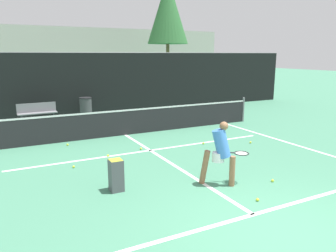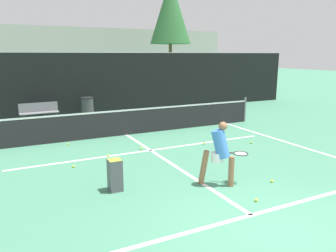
# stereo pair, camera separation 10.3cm
# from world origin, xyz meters

# --- Properties ---
(ground_plane) EXTENTS (100.00, 100.00, 0.00)m
(ground_plane) POSITION_xyz_m (0.00, 0.00, 0.00)
(ground_plane) COLOR #427F60
(court_baseline_near) EXTENTS (11.00, 0.10, 0.01)m
(court_baseline_near) POSITION_xyz_m (0.00, 0.64, 0.00)
(court_baseline_near) COLOR white
(court_baseline_near) RESTS_ON ground
(court_service_line) EXTENTS (8.25, 0.10, 0.01)m
(court_service_line) POSITION_xyz_m (0.00, 5.32, 0.00)
(court_service_line) COLOR white
(court_service_line) RESTS_ON ground
(court_center_mark) EXTENTS (0.10, 6.91, 0.01)m
(court_center_mark) POSITION_xyz_m (0.00, 4.10, 0.00)
(court_center_mark) COLOR white
(court_center_mark) RESTS_ON ground
(court_sideline_right) EXTENTS (0.10, 7.91, 0.01)m
(court_sideline_right) POSITION_xyz_m (4.51, 4.10, 0.00)
(court_sideline_right) COLOR white
(court_sideline_right) RESTS_ON ground
(net) EXTENTS (11.09, 0.09, 1.07)m
(net) POSITION_xyz_m (0.00, 7.55, 0.51)
(net) COLOR slate
(net) RESTS_ON ground
(fence_back) EXTENTS (24.00, 0.06, 3.01)m
(fence_back) POSITION_xyz_m (0.00, 12.30, 1.50)
(fence_back) COLOR black
(fence_back) RESTS_ON ground
(player_practicing) EXTENTS (1.15, 0.71, 1.48)m
(player_practicing) POSITION_xyz_m (0.30, 2.11, 0.80)
(player_practicing) COLOR #8C6042
(player_practicing) RESTS_ON ground
(tennis_ball_scattered_0) EXTENTS (0.07, 0.07, 0.07)m
(tennis_ball_scattered_0) POSITION_xyz_m (-0.22, 5.53, 0.03)
(tennis_ball_scattered_0) COLOR #D1E033
(tennis_ball_scattered_0) RESTS_ON ground
(tennis_ball_scattered_1) EXTENTS (0.07, 0.07, 0.07)m
(tennis_ball_scattered_1) POSITION_xyz_m (-2.44, 4.77, 0.03)
(tennis_ball_scattered_1) COLOR #D1E033
(tennis_ball_scattered_1) RESTS_ON ground
(tennis_ball_scattered_2) EXTENTS (0.07, 0.07, 0.07)m
(tennis_ball_scattered_2) POSITION_xyz_m (1.86, 5.17, 0.03)
(tennis_ball_scattered_2) COLOR #D1E033
(tennis_ball_scattered_2) RESTS_ON ground
(tennis_ball_scattered_3) EXTENTS (0.07, 0.07, 0.07)m
(tennis_ball_scattered_3) POSITION_xyz_m (1.49, 1.67, 0.03)
(tennis_ball_scattered_3) COLOR #D1E033
(tennis_ball_scattered_3) RESTS_ON ground
(tennis_ball_scattered_4) EXTENTS (0.07, 0.07, 0.07)m
(tennis_ball_scattered_4) POSITION_xyz_m (-2.18, 7.05, 0.03)
(tennis_ball_scattered_4) COLOR #D1E033
(tennis_ball_scattered_4) RESTS_ON ground
(tennis_ball_scattered_5) EXTENTS (0.07, 0.07, 0.07)m
(tennis_ball_scattered_5) POSITION_xyz_m (0.47, 1.05, 0.03)
(tennis_ball_scattered_5) COLOR #D1E033
(tennis_ball_scattered_5) RESTS_ON ground
(tennis_ball_scattered_6) EXTENTS (0.07, 0.07, 0.07)m
(tennis_ball_scattered_6) POSITION_xyz_m (3.32, 4.54, 0.03)
(tennis_ball_scattered_6) COLOR #D1E033
(tennis_ball_scattered_6) RESTS_ON ground
(tennis_ball_scattered_7) EXTENTS (0.07, 0.07, 0.07)m
(tennis_ball_scattered_7) POSITION_xyz_m (-1.35, 5.31, 0.03)
(tennis_ball_scattered_7) COLOR #D1E033
(tennis_ball_scattered_7) RESTS_ON ground
(ball_hopper) EXTENTS (0.28, 0.28, 0.71)m
(ball_hopper) POSITION_xyz_m (-1.91, 2.86, 0.37)
(ball_hopper) COLOR #4C4C51
(ball_hopper) RESTS_ON ground
(courtside_bench) EXTENTS (1.62, 0.45, 0.86)m
(courtside_bench) POSITION_xyz_m (-2.63, 11.35, 0.47)
(courtside_bench) COLOR slate
(courtside_bench) RESTS_ON ground
(trash_bin) EXTENTS (0.57, 0.57, 0.97)m
(trash_bin) POSITION_xyz_m (-0.50, 11.49, 0.49)
(trash_bin) COLOR #3F3F42
(trash_bin) RESTS_ON ground
(parked_car) EXTENTS (1.87, 4.50, 1.48)m
(parked_car) POSITION_xyz_m (3.74, 15.83, 0.63)
(parked_car) COLOR #B7B7BC
(parked_car) RESTS_ON ground
(tree_west) EXTENTS (3.40, 3.40, 9.06)m
(tree_west) POSITION_xyz_m (8.98, 21.63, 6.40)
(tree_west) COLOR brown
(tree_west) RESTS_ON ground
(building_far) EXTENTS (36.00, 2.40, 5.36)m
(building_far) POSITION_xyz_m (0.00, 28.94, 2.68)
(building_far) COLOR #B2ADA3
(building_far) RESTS_ON ground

